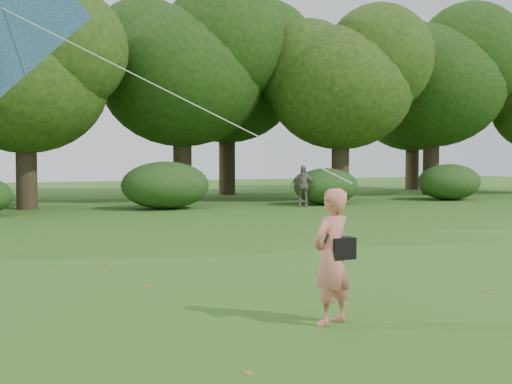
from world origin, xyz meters
name	(u,v)px	position (x,y,z in m)	size (l,w,h in m)	color
ground	(339,323)	(0.00, 0.00, 0.00)	(100.00, 100.00, 0.00)	#265114
man_kite_flyer	(331,257)	(-0.11, 0.01, 0.82)	(0.60, 0.39, 1.64)	#DA7266
bystander_right	(303,186)	(8.52, 16.76, 0.86)	(1.00, 0.42, 1.71)	gray
crossbody_bag	(341,247)	(0.01, -0.02, 0.93)	(0.43, 0.20, 0.68)	black
flying_kite	(0,12)	(-3.67, 1.73, 3.74)	(4.90, 2.07, 3.18)	#255AA2
tree_line	(105,79)	(1.67, 22.88, 5.60)	(54.70, 15.30, 9.48)	#3A2D1E
shrub_band	(69,190)	(-0.72, 17.60, 0.86)	(39.15, 3.22, 1.88)	#264919
fallen_leaves	(162,275)	(-1.09, 3.96, 0.01)	(8.88, 15.64, 0.01)	olive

